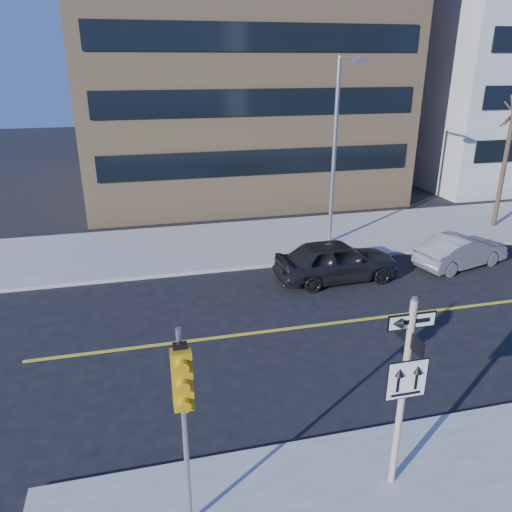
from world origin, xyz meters
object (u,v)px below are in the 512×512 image
object	(u,v)px
parked_car_a	(336,261)
streetlight_a	(337,141)
sign_pole	(404,385)
traffic_signal	(183,395)
parked_car_b	(461,251)

from	to	relation	value
parked_car_a	streetlight_a	world-z (taller)	streetlight_a
sign_pole	streetlight_a	size ratio (longest dim) A/B	0.51
traffic_signal	parked_car_b	bearing A→B (deg)	39.01
parked_car_a	sign_pole	bearing A→B (deg)	161.93
parked_car_b	traffic_signal	bearing A→B (deg)	114.64
traffic_signal	streetlight_a	xyz separation A→B (m)	(8.00, 13.42, 1.73)
parked_car_a	parked_car_b	bearing A→B (deg)	-91.25
sign_pole	traffic_signal	xyz separation A→B (m)	(-4.00, -0.15, 0.59)
sign_pole	streetlight_a	world-z (taller)	streetlight_a
parked_car_b	streetlight_a	xyz separation A→B (m)	(-4.30, 3.45, 4.08)
parked_car_a	parked_car_b	world-z (taller)	parked_car_a
traffic_signal	streetlight_a	distance (m)	15.72
sign_pole	traffic_signal	bearing A→B (deg)	-177.89
traffic_signal	parked_car_a	distance (m)	12.17
traffic_signal	streetlight_a	bearing A→B (deg)	59.20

